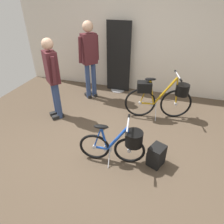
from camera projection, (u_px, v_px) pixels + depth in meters
ground_plane at (103, 143)px, 3.48m from camera, size 6.07×6.07×0.00m
back_wall at (135, 30)px, 4.64m from camera, size 6.07×0.10×3.00m
floor_banner_stand at (118, 62)px, 4.90m from camera, size 0.60×0.36×1.73m
folding_bike_foreground at (120, 143)px, 2.93m from camera, size 1.01×0.53×0.73m
display_bike_left at (161, 96)px, 3.96m from camera, size 1.33×0.54×0.95m
visitor_near_wall at (89, 56)px, 4.45m from camera, size 0.39×0.42×1.77m
visitor_browsing at (52, 76)px, 3.76m from camera, size 0.42×0.39×1.60m
backpack_on_floor at (156, 155)px, 2.99m from camera, size 0.29×0.31×0.34m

